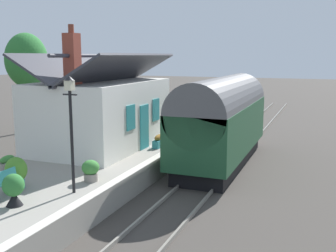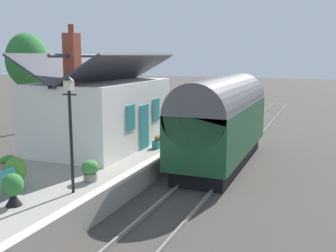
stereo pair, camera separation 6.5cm
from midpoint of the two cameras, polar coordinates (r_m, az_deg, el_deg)
ground_plane at (r=21.06m, az=5.48°, el=-4.73°), size 160.00×160.00×0.00m
platform at (r=22.37m, az=-4.56°, el=-2.59°), size 32.00×6.12×0.95m
platform_edge_coping at (r=21.18m, az=2.45°, el=-1.93°), size 32.00×0.36×0.02m
rail_near at (r=20.67m, az=9.82°, el=-4.91°), size 52.00×0.08×0.14m
rail_far at (r=21.00m, az=5.96°, el=-4.59°), size 52.00×0.08×0.14m
train at (r=19.79m, az=7.59°, el=0.84°), size 9.45×2.73×4.32m
station_building at (r=19.71m, az=-9.57°, el=2.02°), size 7.55×4.61×5.67m
bench_mid_platform at (r=25.75m, az=0.52°, el=1.26°), size 1.41×0.47×0.88m
bench_by_lamp at (r=28.63m, az=2.57°, el=2.13°), size 1.42×0.49×0.88m
bench_platform_end at (r=30.88m, az=3.68°, el=2.70°), size 1.40×0.44×0.88m
planter_edge_far at (r=14.44m, az=-11.07°, el=-6.14°), size 0.62×0.62×0.76m
planter_bench_left at (r=16.48m, az=-21.97°, el=-5.05°), size 0.80×0.32×0.65m
planter_bench_right at (r=14.34m, az=-20.91°, el=-6.13°), size 0.72×0.72×1.06m
planter_edge_near at (r=25.19m, az=1.89°, el=0.88°), size 0.45×0.45×0.75m
planter_by_door at (r=12.75m, az=-21.25°, el=-8.34°), size 0.64×0.64×0.97m
planter_corner_building at (r=19.43m, az=-1.40°, el=-2.15°), size 0.94×0.32×0.62m
lamp_post_platform at (r=12.91m, az=-13.82°, el=1.88°), size 0.32×0.50×3.76m
station_sign_board at (r=26.51m, az=5.31°, el=3.02°), size 0.96×0.06×1.57m
tree_distant at (r=29.75m, az=-19.53°, el=8.74°), size 3.09×2.76×6.89m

